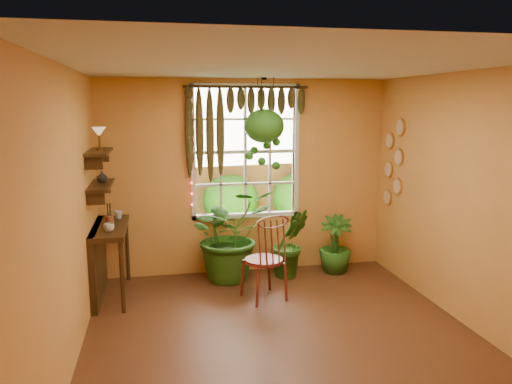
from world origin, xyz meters
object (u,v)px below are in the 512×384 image
counter_ledge (102,254)px  potted_plant_mid (290,243)px  hanging_basket (264,131)px  windsor_chair (265,271)px  potted_plant_left (230,234)px

counter_ledge → potted_plant_mid: potted_plant_mid is taller
potted_plant_mid → hanging_basket: size_ratio=0.79×
counter_ledge → windsor_chair: size_ratio=0.97×
counter_ledge → potted_plant_mid: 2.46m
potted_plant_left → potted_plant_mid: potted_plant_left is taller
potted_plant_left → potted_plant_mid: size_ratio=1.31×
windsor_chair → potted_plant_mid: 0.90m
potted_plant_left → potted_plant_mid: (0.81, -0.07, -0.15)m
windsor_chair → potted_plant_mid: size_ratio=1.29×
potted_plant_left → counter_ledge: bearing=-168.8°
counter_ledge → hanging_basket: bearing=9.5°
counter_ledge → windsor_chair: bearing=-13.9°
windsor_chair → counter_ledge: bearing=148.2°
counter_ledge → potted_plant_left: 1.67m
potted_plant_left → hanging_basket: hanging_basket is taller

